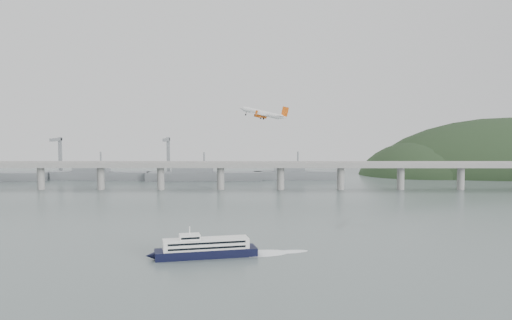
{
  "coord_description": "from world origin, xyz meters",
  "views": [
    {
      "loc": [
        1.0,
        -247.96,
        59.7
      ],
      "look_at": [
        0.0,
        55.0,
        36.0
      ],
      "focal_mm": 38.0,
      "sensor_mm": 36.0,
      "label": 1
    }
  ],
  "objects": [
    {
      "name": "airliner",
      "position": [
        4.26,
        78.36,
        62.26
      ],
      "size": [
        30.66,
        28.72,
        9.31
      ],
      "rotation": [
        0.05,
        -0.21,
        2.74
      ],
      "color": "white",
      "rests_on": "ground"
    },
    {
      "name": "distant_fleet",
      "position": [
        -155.36,
        265.08,
        6.22
      ],
      "size": [
        453.0,
        60.9,
        40.0
      ],
      "color": "slate",
      "rests_on": "ground"
    },
    {
      "name": "ferry",
      "position": [
        -21.3,
        -18.88,
        3.67
      ],
      "size": [
        70.96,
        24.4,
        13.55
      ],
      "rotation": [
        0.0,
        0.0,
        0.23
      ],
      "color": "black",
      "rests_on": "ground"
    },
    {
      "name": "bridge",
      "position": [
        -1.15,
        200.0,
        17.65
      ],
      "size": [
        800.0,
        22.0,
        23.9
      ],
      "color": "gray",
      "rests_on": "ground"
    },
    {
      "name": "ground",
      "position": [
        0.0,
        0.0,
        0.0
      ],
      "size": [
        900.0,
        900.0,
        0.0
      ],
      "primitive_type": "plane",
      "color": "#556261",
      "rests_on": "ground"
    }
  ]
}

